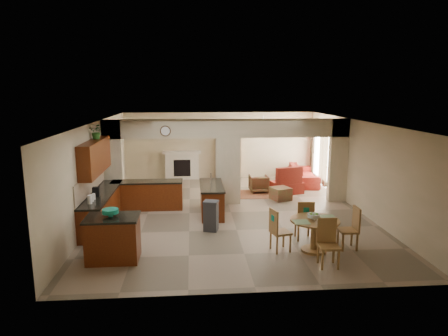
{
  "coord_description": "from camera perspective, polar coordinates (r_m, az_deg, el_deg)",
  "views": [
    {
      "loc": [
        -1.16,
        -11.8,
        3.73
      ],
      "look_at": [
        -0.19,
        0.3,
        1.34
      ],
      "focal_mm": 32.0,
      "sensor_mm": 36.0,
      "label": 1
    }
  ],
  "objects": [
    {
      "name": "fruit_bowl",
      "position": [
        9.5,
        12.69,
        -6.76
      ],
      "size": [
        0.29,
        0.29,
        0.16
      ],
      "primitive_type": "cylinder",
      "color": "#58AE25",
      "rests_on": "dining_table"
    },
    {
      "name": "partition_center_pier",
      "position": [
        13.12,
        0.58,
        -0.43
      ],
      "size": [
        0.8,
        0.25,
        2.2
      ],
      "primitive_type": "cube",
      "color": "beige",
      "rests_on": "floor"
    },
    {
      "name": "drape_b_left",
      "position": [
        16.23,
        13.76,
        1.84
      ],
      "size": [
        0.1,
        0.28,
        2.3
      ],
      "primitive_type": "cube",
      "color": "#3D1918",
      "rests_on": "wall_right"
    },
    {
      "name": "chaise",
      "position": [
        14.87,
        8.93,
        -2.73
      ],
      "size": [
        1.21,
        1.09,
        0.4
      ],
      "primitive_type": "cube",
      "rotation": [
        0.0,
        0.0,
        0.29
      ],
      "color": "maroon",
      "rests_on": "floor"
    },
    {
      "name": "fireplace",
      "position": [
        16.93,
        -6.0,
        0.46
      ],
      "size": [
        1.6,
        0.35,
        1.2
      ],
      "color": "beige",
      "rests_on": "floor"
    },
    {
      "name": "chair_north",
      "position": [
        10.25,
        11.45,
        -7.14
      ],
      "size": [
        0.44,
        0.44,
        1.02
      ],
      "rotation": [
        0.0,
        0.0,
        3.09
      ],
      "color": "olive",
      "rests_on": "floor"
    },
    {
      "name": "chair_west",
      "position": [
        9.47,
        7.65,
        -8.57
      ],
      "size": [
        0.51,
        0.51,
        1.02
      ],
      "rotation": [
        0.0,
        0.0,
        1.82
      ],
      "color": "olive",
      "rests_on": "floor"
    },
    {
      "name": "armchair",
      "position": [
        14.84,
        4.99,
        -2.23
      ],
      "size": [
        0.68,
        0.7,
        0.62
      ],
      "primitive_type": "imported",
      "rotation": [
        0.0,
        0.0,
        3.17
      ],
      "color": "maroon",
      "rests_on": "floor"
    },
    {
      "name": "upper_cabinets",
      "position": [
        11.46,
        -17.95,
        1.5
      ],
      "size": [
        0.35,
        2.4,
        0.9
      ],
      "primitive_type": "cube",
      "color": "#431407",
      "rests_on": "wall_left"
    },
    {
      "name": "window_a",
      "position": [
        15.22,
        15.19,
        1.17
      ],
      "size": [
        0.02,
        0.9,
        1.9
      ],
      "primitive_type": "cube",
      "color": "white",
      "rests_on": "wall_right"
    },
    {
      "name": "ottoman",
      "position": [
        13.9,
        8.09,
        -3.63
      ],
      "size": [
        0.76,
        0.76,
        0.43
      ],
      "primitive_type": "cube",
      "rotation": [
        0.0,
        0.0,
        0.36
      ],
      "color": "maroon",
      "rests_on": "floor"
    },
    {
      "name": "wall_left",
      "position": [
        12.36,
        -17.78,
        -0.27
      ],
      "size": [
        0.0,
        10.0,
        10.0
      ],
      "primitive_type": "plane",
      "rotation": [
        1.57,
        0.0,
        1.57
      ],
      "color": "beige",
      "rests_on": "floor"
    },
    {
      "name": "floor",
      "position": [
        12.43,
        0.99,
        -6.33
      ],
      "size": [
        10.0,
        10.0,
        0.0
      ],
      "primitive_type": "plane",
      "color": "gray",
      "rests_on": "ground"
    },
    {
      "name": "ceiling_fan",
      "position": [
        15.08,
        5.62,
        6.63
      ],
      "size": [
        1.0,
        1.0,
        0.1
      ],
      "primitive_type": "cylinder",
      "color": "white",
      "rests_on": "ceiling"
    },
    {
      "name": "sofa",
      "position": [
        16.44,
        11.27,
        -0.92
      ],
      "size": [
        2.58,
        1.29,
        0.72
      ],
      "primitive_type": "imported",
      "rotation": [
        0.0,
        0.0,
        1.44
      ],
      "color": "maroon",
      "rests_on": "floor"
    },
    {
      "name": "teal_bowl",
      "position": [
        9.11,
        -15.92,
        -6.17
      ],
      "size": [
        0.35,
        0.35,
        0.17
      ],
      "primitive_type": "cylinder",
      "color": "#169879",
      "rests_on": "kitchen_island"
    },
    {
      "name": "partition_header",
      "position": [
        12.91,
        0.59,
        5.67
      ],
      "size": [
        8.0,
        0.25,
        0.6
      ],
      "primitive_type": "cube",
      "color": "beige",
      "rests_on": "partition_center_pier"
    },
    {
      "name": "partition_left_pier",
      "position": [
        13.26,
        -15.56,
        0.6
      ],
      "size": [
        0.6,
        0.25,
        2.8
      ],
      "primitive_type": "cube",
      "color": "beige",
      "rests_on": "floor"
    },
    {
      "name": "drape_a_right",
      "position": [
        15.76,
        14.33,
        1.55
      ],
      "size": [
        0.1,
        0.28,
        2.3
      ],
      "primitive_type": "cube",
      "color": "#3D1918",
      "rests_on": "wall_right"
    },
    {
      "name": "wall_right",
      "position": [
        13.09,
        18.72,
        0.28
      ],
      "size": [
        0.0,
        10.0,
        10.0
      ],
      "primitive_type": "plane",
      "rotation": [
        1.57,
        0.0,
        -1.57
      ],
      "color": "beige",
      "rests_on": "floor"
    },
    {
      "name": "chair_east",
      "position": [
        10.0,
        17.77,
        -7.94
      ],
      "size": [
        0.43,
        0.43,
        1.02
      ],
      "rotation": [
        0.0,
        0.0,
        4.7
      ],
      "color": "olive",
      "rests_on": "floor"
    },
    {
      "name": "kitchen_counter",
      "position": [
        12.19,
        -14.38,
        -4.77
      ],
      "size": [
        2.52,
        3.29,
        1.48
      ],
      "color": "#431407",
      "rests_on": "floor"
    },
    {
      "name": "peninsula",
      "position": [
        12.15,
        -1.78,
        -4.5
      ],
      "size": [
        0.7,
        1.85,
        0.91
      ],
      "color": "#431407",
      "rests_on": "floor"
    },
    {
      "name": "rug",
      "position": [
        14.58,
        4.89,
        -3.71
      ],
      "size": [
        1.6,
        1.3,
        0.01
      ],
      "primitive_type": "cube",
      "color": "brown",
      "rests_on": "floor"
    },
    {
      "name": "glazed_door",
      "position": [
        16.03,
        14.15,
        1.17
      ],
      "size": [
        0.02,
        0.7,
        2.1
      ],
      "primitive_type": "cube",
      "color": "white",
      "rests_on": "wall_right"
    },
    {
      "name": "shelving_unit",
      "position": [
        16.93,
        0.6,
        1.5
      ],
      "size": [
        1.0,
        0.32,
        1.8
      ],
      "primitive_type": "cube",
      "color": "olive",
      "rests_on": "floor"
    },
    {
      "name": "dining_table",
      "position": [
        9.62,
        12.79,
        -8.68
      ],
      "size": [
        1.14,
        1.14,
        0.78
      ],
      "color": "olive",
      "rests_on": "floor"
    },
    {
      "name": "wall_front",
      "position": [
        7.28,
        4.88,
        -7.56
      ],
      "size": [
        8.0,
        0.0,
        8.0
      ],
      "primitive_type": "plane",
      "rotation": [
        -1.57,
        0.0,
        0.0
      ],
      "color": "beige",
      "rests_on": "floor"
    },
    {
      "name": "drape_b_right",
      "position": [
        17.36,
        12.53,
        2.48
      ],
      "size": [
        0.1,
        0.28,
        2.3
      ],
      "primitive_type": "cube",
      "color": "#3D1918",
      "rests_on": "wall_right"
    },
    {
      "name": "trash_can",
      "position": [
        10.76,
        -1.87,
        -7.01
      ],
      "size": [
        0.43,
        0.39,
        0.76
      ],
      "primitive_type": "cube",
      "rotation": [
        0.0,
        0.0,
        -0.29
      ],
      "color": "#2E2E31",
      "rests_on": "floor"
    },
    {
      "name": "ceiling",
      "position": [
        11.89,
        1.04,
        6.65
      ],
      "size": [
        10.0,
        10.0,
        0.0
      ],
      "primitive_type": "plane",
      "rotation": [
        3.14,
        0.0,
        0.0
      ],
      "color": "white",
      "rests_on": "wall_back"
    },
    {
      "name": "chair_south",
      "position": [
        8.97,
        14.59,
        -9.97
      ],
      "size": [
        0.44,
        0.44,
        1.02
      ],
      "rotation": [
        0.0,
        0.0,
        -0.04
      ],
      "color": "olive",
      "rests_on": "floor"
    },
    {
      "name": "partition_right_pier",
      "position": [
        13.89,
        15.97,
        1.04
      ],
      "size": [
        0.6,
        0.25,
        2.8
      ],
      "primitive_type": "cube",
      "color": "beige",
      "rests_on": "floor"
    },
    {
      "name": "plant",
      "position": [
        11.72,
        -17.74,
        4.98
      ],
      "size": [
        0.45,
        0.42,
        0.42
      ],
      "primitive_type": "imported",
      "rotation": [
        0.0,
        0.0,
        -0.26
      ],
      "color": "#215316",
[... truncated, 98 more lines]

